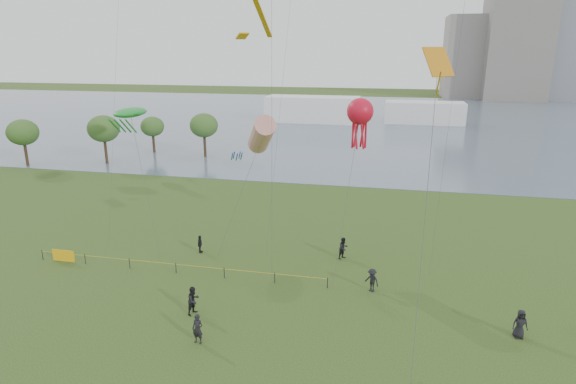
# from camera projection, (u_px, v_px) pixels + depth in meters

# --- Properties ---
(lake) EXTENTS (400.00, 120.00, 0.08)m
(lake) POSITION_uv_depth(u_px,v_px,m) (364.00, 120.00, 118.01)
(lake) COLOR slate
(lake) RESTS_ON ground_plane
(building_mid) EXTENTS (20.00, 20.00, 38.00)m
(building_mid) POSITION_uv_depth(u_px,v_px,m) (516.00, 42.00, 161.50)
(building_mid) COLOR slate
(building_mid) RESTS_ON ground_plane
(building_low) EXTENTS (16.00, 18.00, 28.00)m
(building_low) POSITION_uv_depth(u_px,v_px,m) (468.00, 57.00, 171.34)
(building_low) COLOR gray
(building_low) RESTS_ON ground_plane
(pavilion_left) EXTENTS (22.00, 8.00, 6.00)m
(pavilion_left) POSITION_uv_depth(u_px,v_px,m) (313.00, 109.00, 114.86)
(pavilion_left) COLOR white
(pavilion_left) RESTS_ON ground_plane
(pavilion_right) EXTENTS (18.00, 7.00, 5.00)m
(pavilion_right) POSITION_uv_depth(u_px,v_px,m) (424.00, 113.00, 112.64)
(pavilion_right) COLOR silver
(pavilion_right) RESTS_ON ground_plane
(trees) EXTENTS (28.24, 17.23, 7.38)m
(trees) POSITION_uv_depth(u_px,v_px,m) (120.00, 128.00, 74.50)
(trees) COLOR #322317
(trees) RESTS_ON ground_plane
(fence) EXTENTS (24.07, 0.07, 1.05)m
(fence) POSITION_uv_depth(u_px,v_px,m) (106.00, 260.00, 38.99)
(fence) COLOR black
(fence) RESTS_ON ground_plane
(spectator_a) EXTENTS (1.04, 1.16, 1.95)m
(spectator_a) POSITION_uv_depth(u_px,v_px,m) (194.00, 300.00, 31.87)
(spectator_a) COLOR black
(spectator_a) RESTS_ON ground_plane
(spectator_b) EXTENTS (1.31, 1.17, 1.76)m
(spectator_b) POSITION_uv_depth(u_px,v_px,m) (372.00, 280.00, 34.84)
(spectator_b) COLOR black
(spectator_b) RESTS_ON ground_plane
(spectator_c) EXTENTS (0.46, 0.95, 1.57)m
(spectator_c) POSITION_uv_depth(u_px,v_px,m) (200.00, 244.00, 41.50)
(spectator_c) COLOR black
(spectator_c) RESTS_ON ground_plane
(spectator_d) EXTENTS (0.97, 0.69, 1.85)m
(spectator_d) POSITION_uv_depth(u_px,v_px,m) (520.00, 324.00, 29.23)
(spectator_d) COLOR black
(spectator_d) RESTS_ON ground_plane
(spectator_f) EXTENTS (0.74, 0.53, 1.89)m
(spectator_f) POSITION_uv_depth(u_px,v_px,m) (198.00, 329.00, 28.68)
(spectator_f) COLOR black
(spectator_f) RESTS_ON ground_plane
(spectator_g) EXTENTS (1.12, 1.15, 1.87)m
(spectator_g) POSITION_uv_depth(u_px,v_px,m) (344.00, 248.00, 40.30)
(spectator_g) COLOR black
(spectator_g) RESTS_ON ground_plane
(kite_windsock) EXTENTS (5.20, 5.07, 12.00)m
(kite_windsock) POSITION_uv_depth(u_px,v_px,m) (261.00, 135.00, 39.83)
(kite_windsock) COLOR #3F3F42
(kite_creature) EXTENTS (6.69, 9.09, 11.70)m
(kite_creature) POSITION_uv_depth(u_px,v_px,m) (130.00, 113.00, 44.72)
(kite_creature) COLOR #3F3F42
(kite_octopus) EXTENTS (2.17, 7.04, 13.35)m
(kite_octopus) POSITION_uv_depth(u_px,v_px,m) (360.00, 113.00, 37.31)
(kite_octopus) COLOR #3F3F42
(kite_delta) EXTENTS (1.65, 8.83, 17.08)m
(kite_delta) POSITION_uv_depth(u_px,v_px,m) (437.00, 78.00, 22.39)
(kite_delta) COLOR #3F3F42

